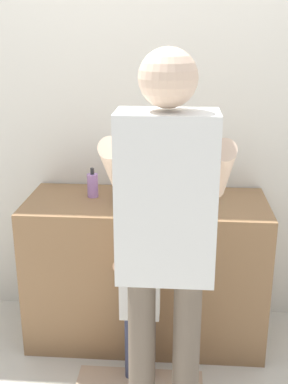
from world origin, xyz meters
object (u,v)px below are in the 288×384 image
object	(u,v)px
adult_parent	(166,221)
child_toddler	(140,293)
soap_bottle	(93,185)
toothbrush_cup	(208,191)

from	to	relation	value
adult_parent	child_toddler	bearing A→B (deg)	114.20
child_toddler	adult_parent	xyz separation A→B (m)	(0.13, -0.29, 0.50)
soap_bottle	child_toddler	distance (m)	0.67
toothbrush_cup	adult_parent	xyz separation A→B (m)	(-0.21, -0.72, 0.11)
soap_bottle	adult_parent	xyz separation A→B (m)	(0.43, -0.74, 0.10)
toothbrush_cup	soap_bottle	distance (m)	0.63
soap_bottle	adult_parent	bearing A→B (deg)	-59.81
child_toddler	toothbrush_cup	bearing A→B (deg)	52.34
toothbrush_cup	soap_bottle	size ratio (longest dim) A/B	1.25
soap_bottle	child_toddler	bearing A→B (deg)	-56.33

